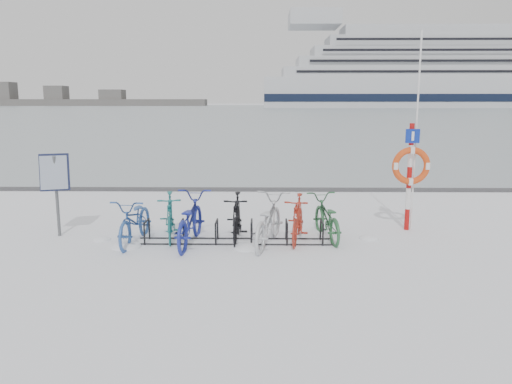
{
  "coord_description": "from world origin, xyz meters",
  "views": [
    {
      "loc": [
        0.59,
        -9.92,
        2.88
      ],
      "look_at": [
        0.44,
        0.6,
        0.94
      ],
      "focal_mm": 35.0,
      "sensor_mm": 36.0,
      "label": 1
    }
  ],
  "objects": [
    {
      "name": "shoreline",
      "position": [
        -122.02,
        260.0,
        2.79
      ],
      "size": [
        180.0,
        12.0,
        9.5
      ],
      "color": "#4D4D4D",
      "rests_on": "ground"
    },
    {
      "name": "bike_4",
      "position": [
        0.69,
        -0.14,
        0.52
      ],
      "size": [
        1.14,
        2.1,
        1.04
      ],
      "primitive_type": "imported",
      "rotation": [
        0.0,
        0.0,
        2.9
      ],
      "color": "silver",
      "rests_on": "ground"
    },
    {
      "name": "bike_3",
      "position": [
        0.05,
        0.21,
        0.5
      ],
      "size": [
        0.5,
        1.68,
        1.01
      ],
      "primitive_type": "imported",
      "rotation": [
        0.0,
        0.0,
        -0.02
      ],
      "color": "black",
      "rests_on": "ground"
    },
    {
      "name": "bike_0",
      "position": [
        -2.02,
        -0.01,
        0.5
      ],
      "size": [
        0.77,
        1.92,
        0.99
      ],
      "primitive_type": "imported",
      "rotation": [
        0.0,
        0.0,
        -0.06
      ],
      "color": "#2E549B",
      "rests_on": "ground"
    },
    {
      "name": "ground",
      "position": [
        0.0,
        0.0,
        0.0
      ],
      "size": [
        900.0,
        900.0,
        0.0
      ],
      "primitive_type": "plane",
      "color": "white",
      "rests_on": "ground"
    },
    {
      "name": "lifebuoy_station",
      "position": [
        3.85,
        1.01,
        1.46
      ],
      "size": [
        0.84,
        0.23,
        4.35
      ],
      "color": "#A80E0D",
      "rests_on": "ground"
    },
    {
      "name": "ice_sheet",
      "position": [
        0.0,
        155.0,
        0.01
      ],
      "size": [
        400.0,
        298.0,
        0.02
      ],
      "primitive_type": "cube",
      "color": "#A4B2BA",
      "rests_on": "ground"
    },
    {
      "name": "bike_5",
      "position": [
        1.31,
        0.14,
        0.5
      ],
      "size": [
        0.75,
        1.71,
        0.99
      ],
      "primitive_type": "imported",
      "rotation": [
        0.0,
        0.0,
        -0.18
      ],
      "color": "#AD2B1D",
      "rests_on": "ground"
    },
    {
      "name": "snow_drifts",
      "position": [
        -0.27,
        -0.01,
        0.0
      ],
      "size": [
        6.01,
        1.76,
        0.21
      ],
      "color": "white",
      "rests_on": "ground"
    },
    {
      "name": "bike_2",
      "position": [
        -0.9,
        -0.11,
        0.53
      ],
      "size": [
        0.86,
        2.08,
        1.07
      ],
      "primitive_type": "imported",
      "rotation": [
        0.0,
        0.0,
        3.07
      ],
      "color": "navy",
      "rests_on": "ground"
    },
    {
      "name": "bike_6",
      "position": [
        1.93,
        0.36,
        0.47
      ],
      "size": [
        0.89,
        1.88,
        0.95
      ],
      "primitive_type": "imported",
      "rotation": [
        0.0,
        0.0,
        3.29
      ],
      "color": "#285E36",
      "rests_on": "ground"
    },
    {
      "name": "cruise_ferry",
      "position": [
        66.8,
        190.33,
        11.95
      ],
      "size": [
        133.56,
        25.2,
        43.88
      ],
      "color": "silver",
      "rests_on": "ground"
    },
    {
      "name": "bike_rack",
      "position": [
        0.0,
        0.0,
        0.18
      ],
      "size": [
        4.0,
        0.48,
        0.46
      ],
      "color": "black",
      "rests_on": "ground"
    },
    {
      "name": "quay_edge",
      "position": [
        0.0,
        5.9,
        0.05
      ],
      "size": [
        400.0,
        0.25,
        0.1
      ],
      "primitive_type": "cube",
      "color": "#3F3F42",
      "rests_on": "ground"
    },
    {
      "name": "bike_1",
      "position": [
        -1.37,
        0.3,
        0.5
      ],
      "size": [
        0.73,
        1.71,
        1.0
      ],
      "primitive_type": "imported",
      "rotation": [
        0.0,
        0.0,
        0.16
      ],
      "color": "#196B6C",
      "rests_on": "ground"
    },
    {
      "name": "info_board",
      "position": [
        -3.8,
        0.41,
        1.28
      ],
      "size": [
        0.63,
        0.39,
        1.78
      ],
      "rotation": [
        0.0,
        0.0,
        0.31
      ],
      "color": "#595B5E",
      "rests_on": "ground"
    }
  ]
}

